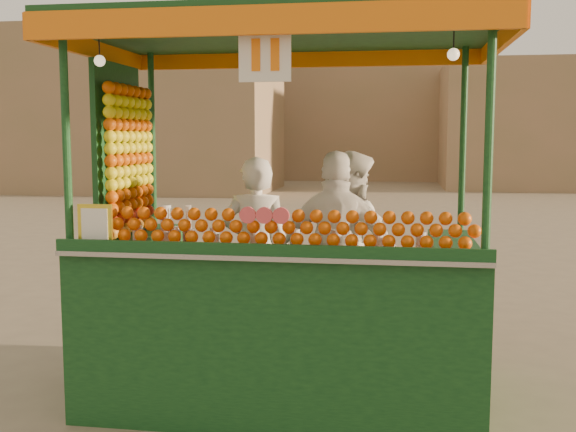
% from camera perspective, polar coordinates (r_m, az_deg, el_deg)
% --- Properties ---
extents(ground, '(90.00, 90.00, 0.00)m').
position_cam_1_polar(ground, '(5.70, 2.18, -14.36)').
color(ground, '#6F614F').
rests_on(ground, ground).
extents(building_left, '(10.00, 6.00, 6.00)m').
position_cam_1_polar(building_left, '(27.07, -12.00, 8.47)').
color(building_left, '#946F54').
rests_on(building_left, ground).
extents(building_right, '(9.00, 6.00, 5.00)m').
position_cam_1_polar(building_right, '(29.97, 21.41, 7.01)').
color(building_right, '#946F54').
rests_on(building_right, ground).
extents(building_center, '(14.00, 7.00, 7.00)m').
position_cam_1_polar(building_center, '(35.41, 4.76, 8.92)').
color(building_center, '#946F54').
rests_on(building_center, ground).
extents(juice_cart, '(3.18, 2.06, 2.89)m').
position_cam_1_polar(juice_cart, '(5.29, -1.17, -5.33)').
color(juice_cart, '#0E3517').
rests_on(juice_cart, ground).
extents(vendor_left, '(0.59, 0.41, 1.54)m').
position_cam_1_polar(vendor_left, '(5.66, -2.67, -2.86)').
color(vendor_left, silver).
rests_on(vendor_left, ground).
extents(vendor_middle, '(0.96, 0.97, 1.58)m').
position_cam_1_polar(vendor_middle, '(5.90, 5.28, -2.29)').
color(vendor_middle, white).
rests_on(vendor_middle, ground).
extents(vendor_right, '(0.94, 0.41, 1.60)m').
position_cam_1_polar(vendor_right, '(5.33, 4.15, -3.16)').
color(vendor_right, white).
rests_on(vendor_right, ground).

